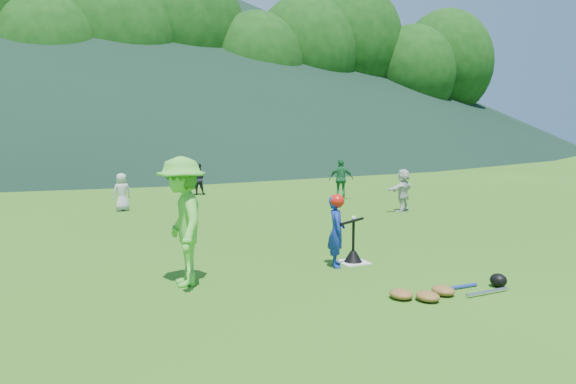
# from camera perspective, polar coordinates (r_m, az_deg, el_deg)

# --- Properties ---
(ground) EXTENTS (120.00, 120.00, 0.00)m
(ground) POSITION_cam_1_polar(r_m,az_deg,el_deg) (9.26, 6.62, -7.16)
(ground) COLOR #2D6116
(ground) RESTS_ON ground
(home_plate) EXTENTS (0.45, 0.45, 0.02)m
(home_plate) POSITION_cam_1_polar(r_m,az_deg,el_deg) (9.26, 6.62, -7.10)
(home_plate) COLOR silver
(home_plate) RESTS_ON ground
(baseball) EXTENTS (0.08, 0.08, 0.08)m
(baseball) POSITION_cam_1_polar(r_m,az_deg,el_deg) (9.11, 6.68, -2.65)
(baseball) COLOR white
(baseball) RESTS_ON batting_tee
(batter_child) EXTENTS (0.41, 0.48, 1.13)m
(batter_child) POSITION_cam_1_polar(r_m,az_deg,el_deg) (8.88, 4.94, -4.01)
(batter_child) COLOR #162D98
(batter_child) RESTS_ON ground
(adult_coach) EXTENTS (0.79, 1.23, 1.80)m
(adult_coach) POSITION_cam_1_polar(r_m,az_deg,el_deg) (7.91, -10.68, -2.95)
(adult_coach) COLOR #57C53A
(adult_coach) RESTS_ON ground
(fielder_a) EXTENTS (0.55, 0.42, 1.00)m
(fielder_a) POSITION_cam_1_polar(r_m,az_deg,el_deg) (15.37, -16.53, -0.01)
(fielder_a) COLOR #B8B8B8
(fielder_a) RESTS_ON ground
(fielder_b) EXTENTS (0.58, 0.50, 1.03)m
(fielder_b) POSITION_cam_1_polar(r_m,az_deg,el_deg) (18.52, -9.16, 1.31)
(fielder_b) COLOR black
(fielder_b) RESTS_ON ground
(fielder_c) EXTENTS (0.79, 0.58, 1.25)m
(fielder_c) POSITION_cam_1_polar(r_m,az_deg,el_deg) (17.16, 5.42, 1.32)
(fielder_c) COLOR #216E3D
(fielder_c) RESTS_ON ground
(fielder_d) EXTENTS (1.08, 0.71, 1.12)m
(fielder_d) POSITION_cam_1_polar(r_m,az_deg,el_deg) (14.95, 11.60, 0.17)
(fielder_d) COLOR silver
(fielder_d) RESTS_ON ground
(batting_tee) EXTENTS (0.30, 0.30, 0.68)m
(batting_tee) POSITION_cam_1_polar(r_m,az_deg,el_deg) (9.23, 6.63, -6.38)
(batting_tee) COLOR black
(batting_tee) RESTS_ON home_plate
(batter_gear) EXTENTS (0.71, 0.30, 0.49)m
(batter_gear) POSITION_cam_1_polar(r_m,az_deg,el_deg) (8.82, 5.10, -1.08)
(batter_gear) COLOR red
(batter_gear) RESTS_ON ground
(equipment_pile) EXTENTS (1.80, 0.56, 0.19)m
(equipment_pile) POSITION_cam_1_polar(r_m,az_deg,el_deg) (7.74, 15.56, -9.61)
(equipment_pile) COLOR olive
(equipment_pile) RESTS_ON ground
(outfield_fence) EXTENTS (70.07, 0.08, 1.33)m
(outfield_fence) POSITION_cam_1_polar(r_m,az_deg,el_deg) (35.99, -17.52, 3.90)
(outfield_fence) COLOR gray
(outfield_fence) RESTS_ON ground
(tree_line) EXTENTS (70.04, 11.40, 14.82)m
(tree_line) POSITION_cam_1_polar(r_m,az_deg,el_deg) (42.20, -18.68, 14.45)
(tree_line) COLOR #382314
(tree_line) RESTS_ON ground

